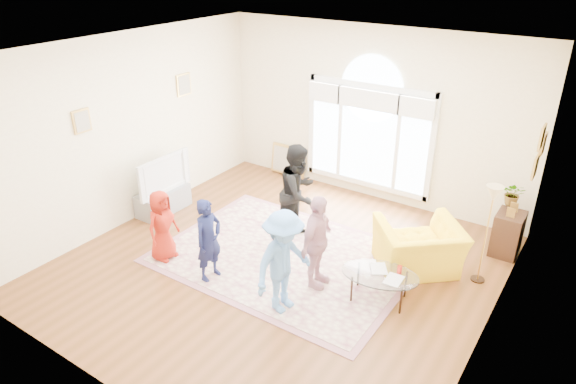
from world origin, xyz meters
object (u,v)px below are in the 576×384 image
Objects in this scene: area_rug at (286,257)px; tv_console at (163,201)px; television at (160,173)px; armchair at (418,248)px; coffee_table at (380,275)px.

tv_console is (-2.73, 0.05, 0.20)m from area_rug.
tv_console reaches higher than area_rug.
tv_console is 0.86× the size of television.
television is at bearing -31.80° from armchair.
television is (-2.72, 0.05, 0.75)m from area_rug.
tv_console is 0.86× the size of armchair.
area_rug is 3.08× the size of coffee_table.
armchair is at bearing 9.69° from tv_console.
television is at bearing 164.53° from coffee_table.
coffee_table is (1.64, -0.16, 0.39)m from area_rug.
television reaches higher than coffee_table.
area_rug is 3.60× the size of tv_console.
television reaches higher than area_rug.
armchair reaches higher than tv_console.
armchair is at bearing 9.70° from television.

